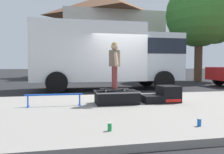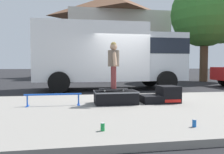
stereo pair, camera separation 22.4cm
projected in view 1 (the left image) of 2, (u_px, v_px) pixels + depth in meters
ground_plane at (128, 95)px, 8.54m from camera, size 140.00×140.00×0.00m
sidewalk_slab at (159, 108)px, 5.59m from camera, size 50.00×5.00×0.12m
skate_box at (117, 97)px, 5.92m from camera, size 1.14×0.72×0.34m
kicker_ramp at (163, 95)px, 6.18m from camera, size 1.03×0.64×0.46m
grind_rail at (54, 97)px, 5.57m from camera, size 1.43×0.28×0.31m
skateboard at (114, 89)px, 5.91m from camera, size 0.78×0.21×0.07m
skater_kid at (115, 61)px, 5.87m from camera, size 0.30×0.64×1.24m
soda_can at (110, 127)px, 3.44m from camera, size 0.07×0.07×0.13m
soda_can_b at (199, 122)px, 3.72m from camera, size 0.07×0.07×0.13m
box_truck at (109, 54)px, 10.53m from camera, size 6.91×2.63×3.05m
street_tree_main at (203, 16)px, 16.00m from camera, size 5.25×4.77×7.27m
house_behind at (109, 35)px, 22.42m from camera, size 9.54×8.23×8.40m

